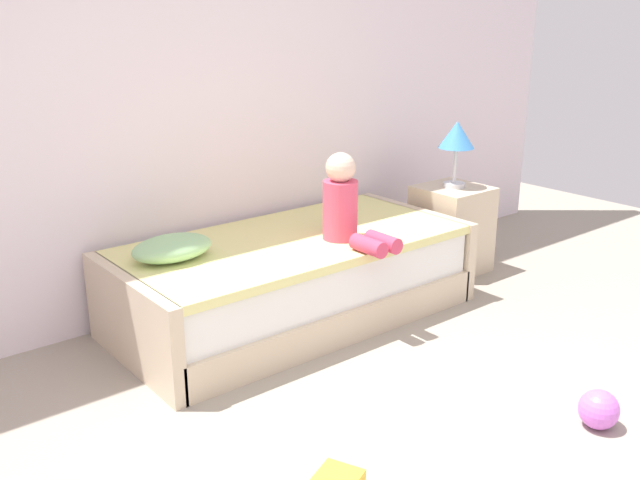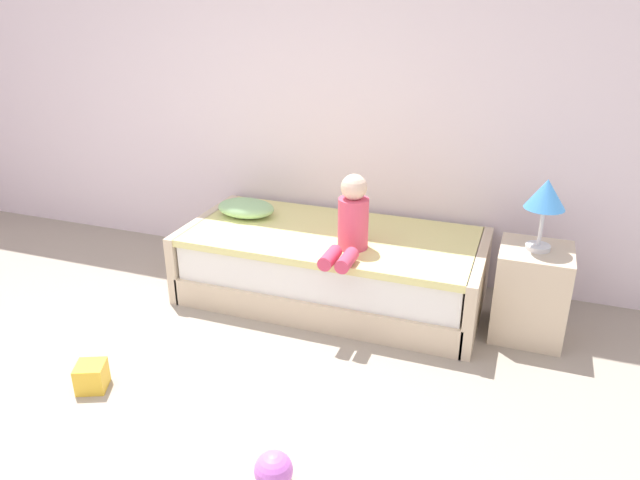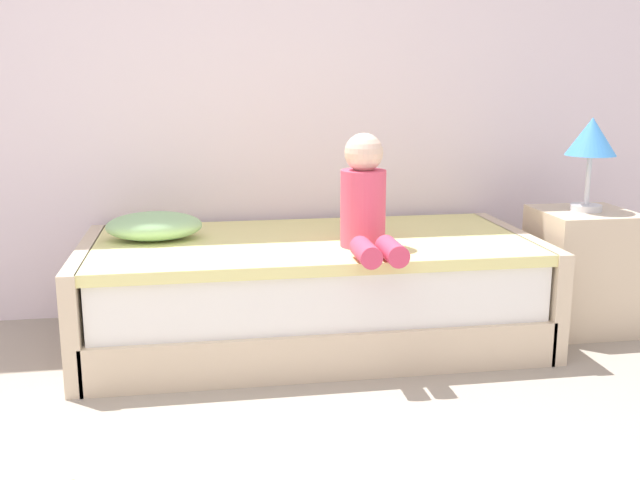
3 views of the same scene
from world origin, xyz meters
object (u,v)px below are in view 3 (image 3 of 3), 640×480
at_px(table_lamp, 591,141).
at_px(pillow, 154,226).
at_px(child_figure, 366,203).
at_px(nightstand, 581,270).
at_px(bed, 311,291).

relative_size(table_lamp, pillow, 1.02).
distance_m(table_lamp, child_figure, 1.18).
relative_size(nightstand, pillow, 1.36).
height_order(table_lamp, pillow, table_lamp).
height_order(bed, nightstand, nightstand).
relative_size(nightstand, table_lamp, 1.33).
bearing_deg(table_lamp, bed, 178.42).
height_order(bed, child_figure, child_figure).
distance_m(bed, nightstand, 1.35).
bearing_deg(nightstand, bed, 178.42).
bearing_deg(child_figure, nightstand, 9.48).
xyz_separation_m(nightstand, pillow, (-2.07, 0.14, 0.26)).
bearing_deg(pillow, child_figure, -19.59).
xyz_separation_m(bed, pillow, (-0.72, 0.10, 0.32)).
bearing_deg(nightstand, child_figure, -170.52).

